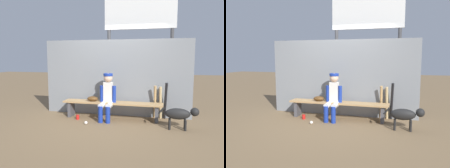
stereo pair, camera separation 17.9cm
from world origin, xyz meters
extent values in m
plane|color=brown|center=(0.00, 0.00, 0.00)|extent=(30.00, 30.00, 0.00)
cube|color=gray|center=(0.00, 0.37, 0.99)|extent=(3.88, 0.03, 1.98)
cube|color=tan|center=(0.00, 0.00, 0.41)|extent=(2.49, 0.36, 0.04)
cube|color=#4C4C51|center=(-1.10, 0.00, 0.19)|extent=(0.08, 0.29, 0.39)
cube|color=#4C4C51|center=(1.10, 0.00, 0.19)|extent=(0.08, 0.29, 0.39)
cube|color=silver|center=(-0.10, 0.00, 0.67)|extent=(0.22, 0.13, 0.49)
sphere|color=beige|center=(-0.10, 0.00, 1.03)|extent=(0.22, 0.22, 0.22)
cylinder|color=#193399|center=(-0.10, 0.00, 1.11)|extent=(0.23, 0.23, 0.06)
cylinder|color=silver|center=(-0.19, -0.19, 0.39)|extent=(0.13, 0.38, 0.13)
cylinder|color=#193399|center=(-0.19, -0.38, 0.19)|extent=(0.11, 0.11, 0.39)
cylinder|color=#193399|center=(-0.26, -0.02, 0.62)|extent=(0.09, 0.09, 0.42)
cylinder|color=silver|center=(-0.01, -0.19, 0.39)|extent=(0.13, 0.38, 0.13)
cylinder|color=#193399|center=(-0.01, -0.38, 0.19)|extent=(0.11, 0.11, 0.39)
cylinder|color=#193399|center=(0.06, -0.02, 0.62)|extent=(0.09, 0.09, 0.42)
ellipsoid|color=#593819|center=(-0.51, 0.00, 0.49)|extent=(0.28, 0.20, 0.12)
cylinder|color=tan|center=(1.04, 0.27, 0.42)|extent=(0.07, 0.23, 0.84)
cylinder|color=tan|center=(1.18, 0.28, 0.41)|extent=(0.09, 0.16, 0.81)
cylinder|color=black|center=(1.29, 0.25, 0.46)|extent=(0.11, 0.24, 0.92)
sphere|color=white|center=(-0.48, -0.59, 0.04)|extent=(0.07, 0.07, 0.07)
cylinder|color=red|center=(-0.81, -0.26, 0.06)|extent=(0.08, 0.08, 0.11)
cylinder|color=red|center=(-0.11, 0.00, 0.48)|extent=(0.08, 0.08, 0.11)
cylinder|color=#3F3F42|center=(-0.41, 1.33, 1.17)|extent=(0.10, 0.10, 2.35)
cylinder|color=#3F3F42|center=(1.44, 1.33, 1.17)|extent=(0.10, 0.10, 2.35)
cube|color=white|center=(0.51, 1.33, 2.82)|extent=(2.08, 0.08, 0.95)
ellipsoid|color=black|center=(1.54, -0.48, 0.34)|extent=(0.52, 0.20, 0.24)
sphere|color=black|center=(1.88, -0.48, 0.40)|extent=(0.18, 0.18, 0.18)
cylinder|color=black|center=(1.20, -0.48, 0.39)|extent=(0.15, 0.04, 0.16)
cylinder|color=black|center=(1.70, -0.42, 0.11)|extent=(0.05, 0.05, 0.22)
cylinder|color=black|center=(1.70, -0.54, 0.11)|extent=(0.05, 0.05, 0.22)
cylinder|color=black|center=(1.38, -0.42, 0.11)|extent=(0.05, 0.05, 0.22)
cylinder|color=black|center=(1.38, -0.54, 0.11)|extent=(0.05, 0.05, 0.22)
camera|label=1|loc=(1.23, -5.18, 1.53)|focal=34.96mm
camera|label=2|loc=(1.41, -5.13, 1.53)|focal=34.96mm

